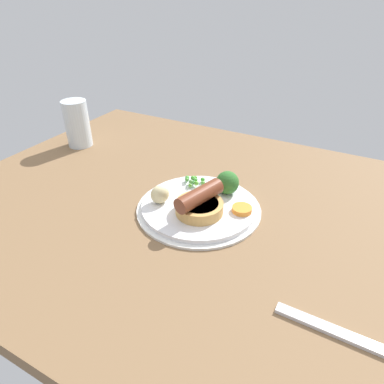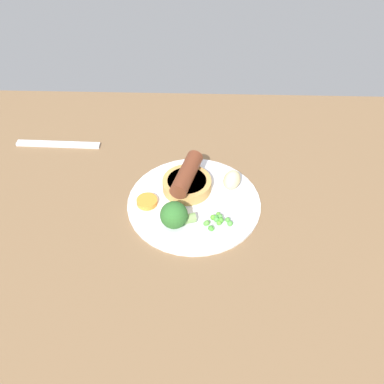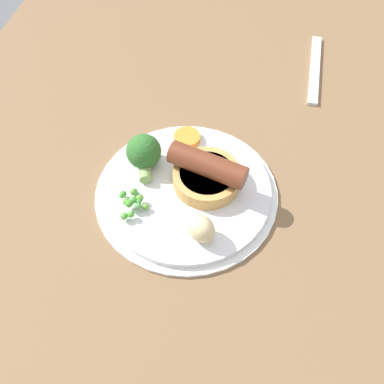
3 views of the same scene
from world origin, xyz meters
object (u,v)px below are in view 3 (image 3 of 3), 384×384
object	(u,v)px
sausage_pudding	(207,173)
fork	(315,69)
potato_chunk_2	(201,229)
carrot_slice_0	(185,138)
pea_pile	(132,202)
dinner_plate	(186,192)
broccoli_floret_far	(144,153)

from	to	relation	value
sausage_pudding	fork	world-z (taller)	sausage_pudding
potato_chunk_2	carrot_slice_0	xyz separation A→B (cm)	(15.44, 4.97, -1.40)
pea_pile	potato_chunk_2	size ratio (longest dim) A/B	1.34
carrot_slice_0	fork	world-z (taller)	carrot_slice_0
dinner_plate	potato_chunk_2	size ratio (longest dim) A/B	6.54
sausage_pudding	fork	distance (cm)	31.78
broccoli_floret_far	fork	xyz separation A→B (cm)	(26.61, -23.05, -3.42)
broccoli_floret_far	fork	bearing A→B (deg)	-57.76
sausage_pudding	broccoli_floret_far	distance (cm)	9.12
broccoli_floret_far	carrot_slice_0	distance (cm)	7.33
broccoli_floret_far	sausage_pudding	bearing A→B (deg)	-117.60
carrot_slice_0	dinner_plate	bearing A→B (deg)	-167.97
dinner_plate	pea_pile	bearing A→B (deg)	123.27
pea_pile	fork	bearing A→B (deg)	-34.11
carrot_slice_0	pea_pile	bearing A→B (deg)	160.33
pea_pile	broccoli_floret_far	bearing A→B (deg)	1.05
fork	potato_chunk_2	bearing A→B (deg)	161.21
broccoli_floret_far	potato_chunk_2	xyz separation A→B (cm)	(-10.07, -9.61, -0.43)
pea_pile	fork	world-z (taller)	pea_pile
carrot_slice_0	broccoli_floret_far	bearing A→B (deg)	139.17
dinner_plate	sausage_pudding	size ratio (longest dim) A/B	2.29
dinner_plate	fork	distance (cm)	34.04
sausage_pudding	pea_pile	bearing A→B (deg)	-131.98
sausage_pudding	potato_chunk_2	size ratio (longest dim) A/B	2.85
sausage_pudding	potato_chunk_2	world-z (taller)	sausage_pudding
sausage_pudding	broccoli_floret_far	size ratio (longest dim) A/B	1.78
broccoli_floret_far	fork	size ratio (longest dim) A/B	0.34
broccoli_floret_far	fork	world-z (taller)	broccoli_floret_far
potato_chunk_2	fork	size ratio (longest dim) A/B	0.21
pea_pile	broccoli_floret_far	xyz separation A→B (cm)	(7.23, 0.13, 1.39)
carrot_slice_0	fork	xyz separation A→B (cm)	(21.24, -18.42, -1.59)
broccoli_floret_far	dinner_plate	bearing A→B (deg)	-132.52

